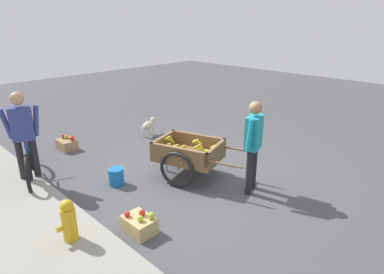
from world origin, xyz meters
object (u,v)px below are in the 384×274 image
fruit_cart (189,154)px  bicycle (29,161)px  plastic_bucket (116,177)px  dog (149,125)px  mixed_fruit_crate (139,224)px  vendor_person (253,140)px  fire_hydrant (69,224)px  cyclist_person (23,131)px  apple_crate (67,144)px

fruit_cart → bicycle: 2.79m
fruit_cart → plastic_bucket: 1.31m
dog → mixed_fruit_crate: bearing=139.8°
mixed_fruit_crate → vendor_person: bearing=-101.5°
bicycle → fire_hydrant: (-2.24, 0.37, -0.02)m
dog → fruit_cart: bearing=158.8°
dog → plastic_bucket: 2.53m
bicycle → dog: bicycle is taller
cyclist_person → plastic_bucket: 1.69m
fire_hydrant → mixed_fruit_crate: size_ratio=1.52×
cyclist_person → mixed_fruit_crate: bearing=-169.0°
bicycle → fire_hydrant: bearing=170.7°
vendor_person → dog: (3.36, -0.53, -0.63)m
fruit_cart → dog: 2.44m
cyclist_person → fire_hydrant: (-2.09, 0.31, -0.63)m
plastic_bucket → mixed_fruit_crate: (-1.36, 0.53, -0.03)m
apple_crate → mixed_fruit_crate: bearing=169.0°
dog → fire_hydrant: 4.19m
fruit_cart → cyclist_person: bearing=49.9°
dog → plastic_bucket: bearing=129.0°
bicycle → mixed_fruit_crate: 2.63m
fire_hydrant → apple_crate: (3.16, -1.47, -0.20)m
vendor_person → fire_hydrant: bearing=74.7°
plastic_bucket → apple_crate: size_ratio=0.67×
bicycle → cyclist_person: size_ratio=0.97×
cyclist_person → apple_crate: size_ratio=3.66×
fire_hydrant → plastic_bucket: fire_hydrant is taller
bicycle → plastic_bucket: (-1.23, -0.95, -0.20)m
fire_hydrant → plastic_bucket: 1.67m
dog → mixed_fruit_crate: size_ratio=1.43×
bicycle → dog: bearing=-82.9°
vendor_person → cyclist_person: (2.85, 2.44, 0.06)m
cyclist_person → fruit_cart: bearing=-130.1°
fruit_cart → vendor_person: vendor_person is taller
dog → fire_hydrant: size_ratio=0.94×
dog → vendor_person: bearing=171.1°
plastic_bucket → dog: bearing=-51.0°
fruit_cart → mixed_fruit_crate: (-0.68, 1.62, -0.32)m
dog → apple_crate: size_ratio=1.43×
bicycle → fire_hydrant: size_ratio=2.34×
fruit_cart → cyclist_person: 2.79m
mixed_fruit_crate → apple_crate: bearing=-11.0°
fruit_cart → bicycle: size_ratio=1.15×
fire_hydrant → plastic_bucket: size_ratio=2.26×
vendor_person → bicycle: 3.87m
plastic_bucket → apple_crate: (2.15, -0.15, -0.02)m
fruit_cart → cyclist_person: cyclist_person is taller
vendor_person → plastic_bucket: (1.76, 1.44, -0.75)m
fire_hydrant → plastic_bucket: (1.01, -1.31, -0.19)m
fruit_cart → cyclist_person: size_ratio=1.12×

